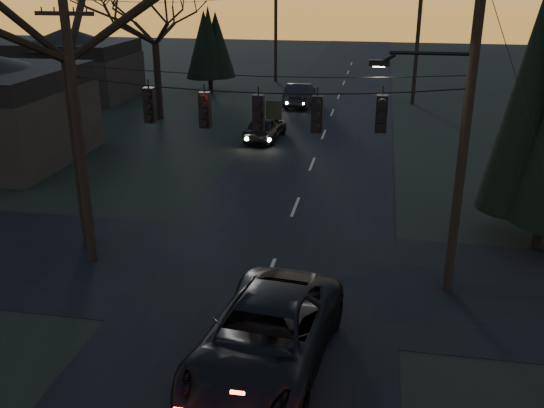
% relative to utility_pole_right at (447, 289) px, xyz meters
% --- Properties ---
extents(main_road, '(8.00, 120.00, 0.02)m').
position_rel_utility_pole_right_xyz_m(main_road, '(-5.50, 10.00, 0.01)').
color(main_road, black).
rests_on(main_road, ground).
extents(cross_road, '(60.00, 7.00, 0.02)m').
position_rel_utility_pole_right_xyz_m(cross_road, '(-5.50, 0.00, 0.01)').
color(cross_road, black).
rests_on(cross_road, ground).
extents(utility_pole_right, '(5.00, 0.30, 10.00)m').
position_rel_utility_pole_right_xyz_m(utility_pole_right, '(0.00, 0.00, 0.00)').
color(utility_pole_right, black).
rests_on(utility_pole_right, ground).
extents(utility_pole_left, '(1.80, 0.30, 8.50)m').
position_rel_utility_pole_right_xyz_m(utility_pole_left, '(-11.50, 0.00, 0.00)').
color(utility_pole_left, black).
rests_on(utility_pole_left, ground).
extents(utility_pole_far_r, '(1.80, 0.30, 8.50)m').
position_rel_utility_pole_right_xyz_m(utility_pole_far_r, '(0.00, 28.00, 0.00)').
color(utility_pole_far_r, black).
rests_on(utility_pole_far_r, ground).
extents(utility_pole_far_l, '(0.30, 0.30, 8.00)m').
position_rel_utility_pole_right_xyz_m(utility_pole_far_l, '(-11.50, 36.00, 0.00)').
color(utility_pole_far_l, black).
rests_on(utility_pole_far_l, ground).
extents(span_signal_assembly, '(11.50, 0.44, 1.55)m').
position_rel_utility_pole_right_xyz_m(span_signal_assembly, '(-5.74, 0.00, 5.28)').
color(span_signal_assembly, black).
rests_on(span_signal_assembly, ground).
extents(bare_tree_dist, '(6.79, 6.79, 9.58)m').
position_rel_utility_pole_right_xyz_m(bare_tree_dist, '(-16.48, 20.30, 6.69)').
color(bare_tree_dist, black).
rests_on(bare_tree_dist, ground).
extents(evergreen_dist, '(3.22, 3.22, 6.47)m').
position_rel_utility_pole_right_xyz_m(evergreen_dist, '(-15.67, 29.80, 3.82)').
color(evergreen_dist, black).
rests_on(evergreen_dist, ground).
extents(house_left_far, '(9.00, 7.00, 5.20)m').
position_rel_utility_pole_right_xyz_m(house_left_far, '(-25.50, 26.00, 2.60)').
color(house_left_far, black).
rests_on(house_left_far, ground).
extents(suv_near, '(3.52, 6.43, 1.71)m').
position_rel_utility_pole_right_xyz_m(suv_near, '(-4.70, -4.78, 0.85)').
color(suv_near, black).
rests_on(suv_near, ground).
extents(sedan_oncoming_a, '(2.09, 4.43, 1.47)m').
position_rel_utility_pole_right_xyz_m(sedan_oncoming_a, '(-8.70, 16.25, 0.73)').
color(sedan_oncoming_a, black).
rests_on(sedan_oncoming_a, ground).
extents(sedan_oncoming_b, '(1.81, 4.87, 1.59)m').
position_rel_utility_pole_right_xyz_m(sedan_oncoming_b, '(-8.03, 26.11, 0.80)').
color(sedan_oncoming_b, black).
rests_on(sedan_oncoming_b, ground).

